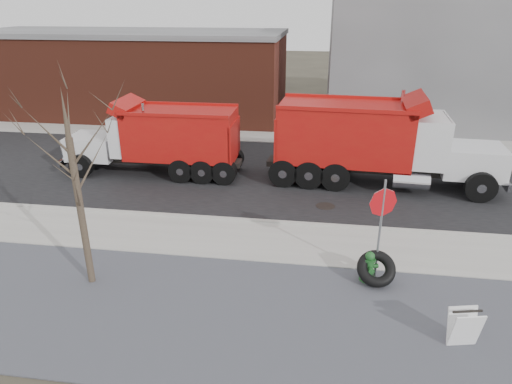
% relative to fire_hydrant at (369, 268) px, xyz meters
% --- Properties ---
extents(ground, '(120.00, 120.00, 0.00)m').
position_rel_fire_hydrant_xyz_m(ground, '(-4.15, 1.48, -0.40)').
color(ground, '#383328').
rests_on(ground, ground).
extents(gravel_verge, '(60.00, 5.00, 0.03)m').
position_rel_fire_hydrant_xyz_m(gravel_verge, '(-4.15, -2.02, -0.39)').
color(gravel_verge, slate).
rests_on(gravel_verge, ground).
extents(sidewalk, '(60.00, 2.50, 0.06)m').
position_rel_fire_hydrant_xyz_m(sidewalk, '(-4.15, 1.73, -0.37)').
color(sidewalk, '#9E9B93').
rests_on(sidewalk, ground).
extents(curb, '(60.00, 0.15, 0.11)m').
position_rel_fire_hydrant_xyz_m(curb, '(-4.15, 3.03, -0.35)').
color(curb, '#9E9B93').
rests_on(curb, ground).
extents(road, '(60.00, 9.40, 0.02)m').
position_rel_fire_hydrant_xyz_m(road, '(-4.15, 7.78, -0.39)').
color(road, black).
rests_on(road, ground).
extents(far_sidewalk, '(60.00, 2.00, 0.06)m').
position_rel_fire_hydrant_xyz_m(far_sidewalk, '(-4.15, 13.48, -0.37)').
color(far_sidewalk, '#9E9B93').
rests_on(far_sidewalk, ground).
extents(building_grey, '(12.00, 10.00, 8.00)m').
position_rel_fire_hydrant_xyz_m(building_grey, '(4.85, 19.48, 3.60)').
color(building_grey, gray).
rests_on(building_grey, ground).
extents(building_brick, '(20.20, 8.20, 5.30)m').
position_rel_fire_hydrant_xyz_m(building_brick, '(-14.15, 18.48, 2.25)').
color(building_brick, maroon).
rests_on(building_brick, ground).
extents(bare_tree, '(3.20, 3.20, 5.20)m').
position_rel_fire_hydrant_xyz_m(bare_tree, '(-7.35, -1.12, 2.89)').
color(bare_tree, '#382D23').
rests_on(bare_tree, ground).
extents(fire_hydrant, '(0.50, 0.49, 0.88)m').
position_rel_fire_hydrant_xyz_m(fire_hydrant, '(0.00, 0.00, 0.00)').
color(fire_hydrant, '#25632E').
rests_on(fire_hydrant, ground).
extents(truck_tire, '(1.08, 1.01, 0.89)m').
position_rel_fire_hydrant_xyz_m(truck_tire, '(0.18, -0.10, 0.05)').
color(truck_tire, black).
rests_on(truck_tire, ground).
extents(stop_sign, '(0.73, 0.34, 2.87)m').
position_rel_fire_hydrant_xyz_m(stop_sign, '(0.19, 0.16, 1.55)').
color(stop_sign, gray).
rests_on(stop_sign, ground).
extents(sandwich_board, '(0.72, 0.54, 0.90)m').
position_rel_fire_hydrant_xyz_m(sandwich_board, '(1.81, -2.29, 0.08)').
color(sandwich_board, white).
rests_on(sandwich_board, ground).
extents(dump_truck_red_a, '(9.25, 3.05, 3.69)m').
position_rel_fire_hydrant_xyz_m(dump_truck_red_a, '(0.68, 7.30, 1.47)').
color(dump_truck_red_a, black).
rests_on(dump_truck_red_a, ground).
extents(dump_truck_red_b, '(7.61, 2.25, 3.22)m').
position_rel_fire_hydrant_xyz_m(dump_truck_red_b, '(-8.19, 7.21, 1.24)').
color(dump_truck_red_b, black).
rests_on(dump_truck_red_b, ground).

